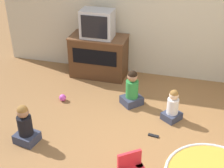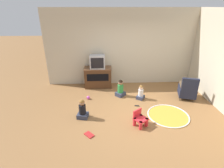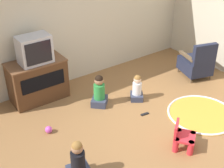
# 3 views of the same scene
# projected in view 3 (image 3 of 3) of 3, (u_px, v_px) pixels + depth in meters

# --- Properties ---
(ground_plane) EXTENTS (30.00, 30.00, 0.00)m
(ground_plane) POSITION_uv_depth(u_px,v_px,m) (149.00, 131.00, 5.05)
(ground_plane) COLOR olive
(wall_back) EXTENTS (5.81, 0.12, 2.87)m
(wall_back) POSITION_uv_depth(u_px,v_px,m) (69.00, 11.00, 5.89)
(wall_back) COLOR beige
(wall_back) RESTS_ON ground_plane
(tv_cabinet) EXTENTS (1.03, 0.54, 0.77)m
(tv_cabinet) POSITION_uv_depth(u_px,v_px,m) (38.00, 80.00, 5.70)
(tv_cabinet) COLOR #4C2D19
(tv_cabinet) RESTS_ON ground_plane
(television) EXTENTS (0.56, 0.37, 0.50)m
(television) POSITION_uv_depth(u_px,v_px,m) (34.00, 49.00, 5.36)
(television) COLOR #B7B7BC
(television) RESTS_ON tv_cabinet
(black_armchair) EXTENTS (0.68, 0.74, 0.82)m
(black_armchair) POSITION_uv_depth(u_px,v_px,m) (197.00, 63.00, 6.48)
(black_armchair) COLOR brown
(black_armchair) RESTS_ON ground_plane
(yellow_kid_chair) EXTENTS (0.43, 0.43, 0.43)m
(yellow_kid_chair) POSITION_uv_depth(u_px,v_px,m) (183.00, 138.00, 4.63)
(yellow_kid_chair) COLOR red
(yellow_kid_chair) RESTS_ON ground_plane
(play_mat) EXTENTS (1.20, 1.20, 0.04)m
(play_mat) POSITION_uv_depth(u_px,v_px,m) (202.00, 114.00, 5.44)
(play_mat) COLOR gold
(play_mat) RESTS_ON ground_plane
(child_watching_left) EXTENTS (0.34, 0.31, 0.58)m
(child_watching_left) POSITION_uv_depth(u_px,v_px,m) (78.00, 161.00, 4.10)
(child_watching_left) COLOR #33384C
(child_watching_left) RESTS_ON ground_plane
(child_watching_center) EXTENTS (0.33, 0.34, 0.51)m
(child_watching_center) POSITION_uv_depth(u_px,v_px,m) (137.00, 89.00, 5.76)
(child_watching_center) COLOR #33384C
(child_watching_center) RESTS_ON ground_plane
(child_watching_right) EXTENTS (0.40, 0.40, 0.60)m
(child_watching_right) POSITION_uv_depth(u_px,v_px,m) (99.00, 92.00, 5.59)
(child_watching_right) COLOR #33384C
(child_watching_right) RESTS_ON ground_plane
(toy_ball) EXTENTS (0.12, 0.12, 0.12)m
(toy_ball) POSITION_uv_depth(u_px,v_px,m) (49.00, 130.00, 4.99)
(toy_ball) COLOR #CC4CB2
(toy_ball) RESTS_ON ground_plane
(remote_control) EXTENTS (0.15, 0.07, 0.02)m
(remote_control) POSITION_uv_depth(u_px,v_px,m) (145.00, 114.00, 5.44)
(remote_control) COLOR black
(remote_control) RESTS_ON ground_plane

